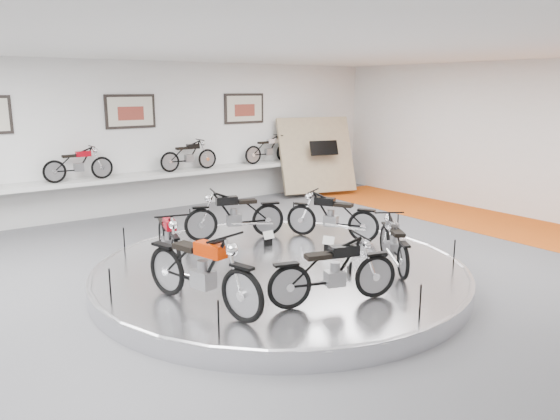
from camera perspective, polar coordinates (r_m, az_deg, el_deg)
floor at (r=9.37m, az=1.14°, el=-7.97°), size 16.00×16.00×0.00m
ceiling at (r=8.80m, az=1.26°, el=17.21°), size 16.00×16.00×0.00m
wall_back at (r=15.02m, az=-15.26°, el=7.24°), size 16.00×0.00×16.00m
wall_right at (r=15.08m, az=26.41°, el=6.39°), size 0.00×14.00×14.00m
orange_carpet_strip at (r=14.35m, az=23.38°, el=-1.68°), size 2.40×12.60×0.01m
dado_band at (r=15.19m, az=-14.91°, el=1.79°), size 15.68×0.04×1.10m
display_platform at (r=9.55m, az=0.05°, el=-6.61°), size 6.40×6.40×0.30m
platform_rim at (r=9.51m, az=0.05°, el=-5.93°), size 6.40×6.40×0.10m
shelf at (r=14.86m, az=-14.62°, el=3.33°), size 11.00×0.55×0.10m
poster_center at (r=14.94m, az=-15.36°, el=9.90°), size 1.35×0.06×0.88m
poster_right at (r=16.51m, az=-3.75°, el=10.54°), size 1.35×0.06×0.88m
display_panel at (r=17.16m, az=3.84°, el=5.76°), size 2.56×1.52×2.30m
shelf_bike_b at (r=14.34m, az=-20.30°, el=4.31°), size 1.22×0.43×0.73m
shelf_bike_c at (r=15.40m, az=-9.49°, el=5.45°), size 1.22×0.43×0.73m
shelf_bike_d at (r=16.77m, az=-1.18°, el=6.19°), size 1.22×0.43×0.73m
bike_a at (r=11.05m, az=5.44°, el=-0.55°), size 1.34×1.73×0.98m
bike_b at (r=11.03m, az=-4.73°, el=-0.43°), size 1.85×1.12×1.03m
bike_c at (r=9.58m, az=-11.56°, el=-2.82°), size 0.99×1.75×0.98m
bike_d at (r=7.61m, az=-8.16°, el=-6.16°), size 1.13×2.02×1.13m
bike_e at (r=7.75m, az=5.64°, el=-6.31°), size 1.77×1.05×0.98m
bike_f at (r=9.45m, az=11.81°, el=-3.31°), size 1.27×1.56×0.89m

